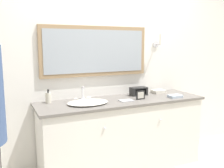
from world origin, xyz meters
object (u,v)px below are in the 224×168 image
Objects in this scene: sink_basin at (88,102)px; soap_bottle at (48,98)px; appliance_box at (139,91)px; picture_frame at (141,95)px.

soap_bottle is (-0.39, 0.22, 0.04)m from sink_basin.
picture_frame reaches higher than appliance_box.
sink_basin is 0.45m from soap_bottle.
soap_bottle is 1.08m from picture_frame.
soap_bottle reaches higher than appliance_box.
appliance_box is 1.91× the size of picture_frame.
picture_frame is (1.04, -0.28, -0.01)m from soap_bottle.
appliance_box is (1.16, -0.05, -0.01)m from soap_bottle.
picture_frame is at bearing -15.16° from soap_bottle.
appliance_box is (0.76, 0.17, 0.03)m from sink_basin.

